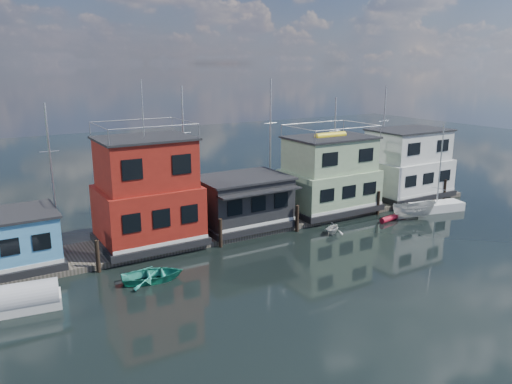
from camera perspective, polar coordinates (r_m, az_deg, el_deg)
ground at (r=32.67m, az=9.87°, el=-9.82°), size 160.00×160.00×0.00m
dock at (r=41.72m, az=-0.92°, el=-3.86°), size 48.00×5.00×0.40m
houseboat_blue at (r=36.08m, az=-26.60°, el=-5.07°), size 6.40×4.90×3.66m
houseboat_red at (r=37.26m, az=-12.32°, el=-0.19°), size 7.40×5.90×11.86m
houseboat_dark at (r=40.82m, az=-1.52°, el=-1.03°), size 7.40×6.10×4.06m
houseboat_green at (r=45.54m, az=8.36°, el=1.92°), size 8.40×5.90×7.03m
houseboat_white at (r=52.35m, az=16.89°, el=3.07°), size 8.40×5.90×6.66m
pilings at (r=39.00m, az=0.72°, el=-3.80°), size 42.28×0.28×2.20m
background_masts at (r=47.83m, az=0.38°, el=5.12°), size 36.40×0.16×12.00m
day_sailer at (r=49.38m, az=19.93°, el=-1.52°), size 5.35×2.78×8.05m
dinghy_teal at (r=32.51m, az=-11.70°, el=-9.26°), size 4.35×3.48×0.80m
motorboat at (r=46.17m, az=17.58°, el=-1.98°), size 4.35×2.87×1.57m
red_kayak at (r=45.46m, az=15.41°, el=-2.78°), size 3.42×1.10×0.50m
dinghy_white at (r=40.65m, az=8.73°, el=-4.06°), size 2.55×2.45×1.04m
tarp_runabout at (r=31.08m, az=-25.34°, el=-11.09°), size 4.40×2.24×1.71m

